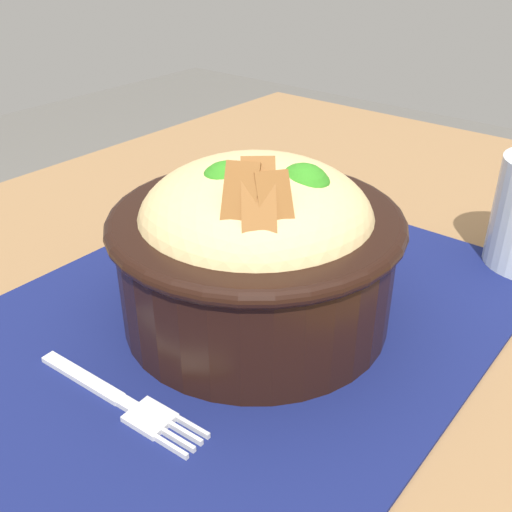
{
  "coord_description": "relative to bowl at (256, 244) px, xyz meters",
  "views": [
    {
      "loc": [
        0.25,
        0.22,
        0.98
      ],
      "look_at": [
        -0.03,
        -0.01,
        0.77
      ],
      "focal_mm": 41.94,
      "sensor_mm": 36.0,
      "label": 1
    }
  ],
  "objects": [
    {
      "name": "table",
      "position": [
        0.03,
        0.0,
        -0.14
      ],
      "size": [
        1.12,
        0.78,
        0.72
      ],
      "color": "olive",
      "rests_on": "ground_plane"
    },
    {
      "name": "placemat",
      "position": [
        0.03,
        -0.01,
        -0.06
      ],
      "size": [
        0.48,
        0.33,
        0.0
      ],
      "primitive_type": "cube",
      "rotation": [
        0.0,
        0.0,
        0.01
      ],
      "color": "#11194C",
      "rests_on": "table"
    },
    {
      "name": "bowl",
      "position": [
        0.0,
        0.0,
        0.0
      ],
      "size": [
        0.2,
        0.2,
        0.14
      ],
      "color": "black",
      "rests_on": "placemat"
    },
    {
      "name": "fork",
      "position": [
        0.12,
        -0.0,
        -0.06
      ],
      "size": [
        0.02,
        0.13,
        0.0
      ],
      "color": "silver",
      "rests_on": "placemat"
    }
  ]
}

